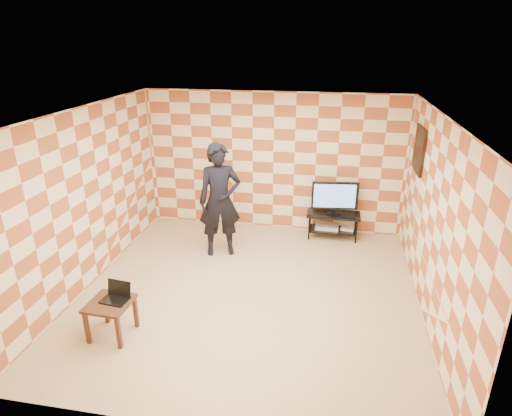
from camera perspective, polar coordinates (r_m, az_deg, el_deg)
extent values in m
plane|color=tan|center=(6.65, -0.94, -11.16)|extent=(5.00, 5.00, 0.00)
cube|color=beige|center=(8.36, 2.33, 6.09)|extent=(5.00, 0.02, 2.70)
cube|color=beige|center=(3.90, -8.37, -14.22)|extent=(5.00, 0.02, 2.70)
cube|color=beige|center=(6.93, -21.76, 1.08)|extent=(0.02, 5.00, 2.70)
cube|color=beige|center=(6.09, 22.76, -1.90)|extent=(0.02, 5.00, 2.70)
cube|color=white|center=(5.65, -1.11, 12.43)|extent=(5.00, 5.00, 0.02)
cube|color=black|center=(7.34, 20.91, 7.26)|extent=(0.04, 0.72, 0.72)
cube|color=black|center=(7.34, 20.91, 7.26)|extent=(0.04, 0.03, 0.68)
cube|color=black|center=(7.34, 20.91, 7.26)|extent=(0.04, 0.68, 0.03)
cube|color=black|center=(8.26, 10.29, -0.86)|extent=(1.00, 0.45, 0.04)
cube|color=black|center=(8.39, 10.14, -2.87)|extent=(0.90, 0.40, 0.03)
cylinder|color=black|center=(8.19, 7.09, -2.62)|extent=(0.03, 0.03, 0.50)
cylinder|color=black|center=(8.52, 7.24, -1.62)|extent=(0.03, 0.03, 0.50)
cylinder|color=black|center=(8.20, 13.24, -3.02)|extent=(0.03, 0.03, 0.50)
cylinder|color=black|center=(8.53, 13.15, -2.01)|extent=(0.03, 0.03, 0.50)
cube|color=black|center=(8.25, 10.30, -0.64)|extent=(0.27, 0.19, 0.03)
cube|color=black|center=(8.23, 10.33, -0.32)|extent=(0.07, 0.05, 0.07)
cube|color=black|center=(8.12, 10.47, 1.65)|extent=(0.87, 0.15, 0.53)
cube|color=#507ECA|center=(8.09, 10.44, 1.57)|extent=(0.77, 0.10, 0.46)
cube|color=#B7B6B9|center=(8.39, 9.44, -2.43)|extent=(0.45, 0.33, 0.07)
cube|color=silver|center=(8.40, 12.09, -2.69)|extent=(0.27, 0.22, 0.05)
cube|color=#331E13|center=(5.86, -18.95, -11.95)|extent=(0.55, 0.55, 0.04)
cube|color=#331E13|center=(5.97, -21.61, -14.64)|extent=(0.05, 0.05, 0.46)
cube|color=#331E13|center=(6.26, -19.38, -12.44)|extent=(0.05, 0.05, 0.46)
cube|color=#331E13|center=(5.75, -17.84, -15.57)|extent=(0.05, 0.05, 0.46)
cube|color=#331E13|center=(6.05, -15.75, -13.22)|extent=(0.05, 0.05, 0.46)
cube|color=black|center=(5.86, -18.30, -11.57)|extent=(0.36, 0.27, 0.02)
cube|color=black|center=(5.88, -17.78, -10.13)|extent=(0.34, 0.10, 0.21)
imported|color=black|center=(7.39, -4.84, 0.99)|extent=(0.85, 0.69, 2.00)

